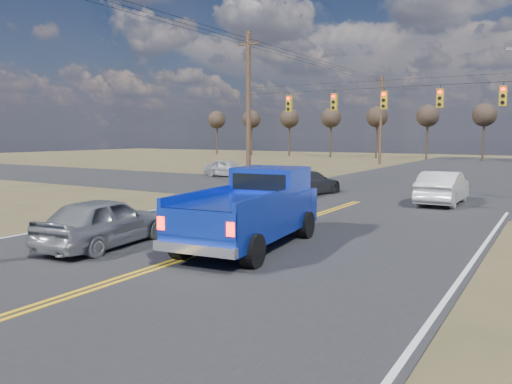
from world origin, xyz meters
The scene contains 12 objects.
ground centered at (0.00, 0.00, 0.00)m, with size 160.00×160.00×0.00m, color brown.
road_main centered at (0.00, 10.00, 0.00)m, with size 14.00×120.00×0.02m, color #28282B.
road_cross centered at (0.00, 18.00, 0.00)m, with size 120.00×12.00×0.02m, color #28282B.
signal_gantry centered at (0.50, 17.79, 5.06)m, with size 19.60×4.83×10.00m.
utility_poles centered at (0.00, 17.00, 5.23)m, with size 19.60×58.32×10.00m.
treeline centered at (0.00, 26.96, 5.70)m, with size 87.00×117.80×7.40m.
pickup_truck centered at (0.78, 2.76, 1.13)m, with size 3.04×6.44×2.34m.
silver_suv centered at (-3.03, 0.40, 0.77)m, with size 1.82×4.53×1.54m, color gray.
black_suv centered at (-1.51, 4.43, 0.66)m, with size 2.17×4.72×1.31m, color black.
white_car_queue centered at (3.80, 15.50, 0.81)m, with size 1.72×4.92×1.62m, color silver.
dgrey_car_queue centered at (-3.49, 15.50, 0.70)m, with size 1.97×4.83×1.40m, color #36363B.
cross_car_west centered at (-14.20, 23.00, 0.70)m, with size 4.09×1.65×1.39m, color silver.
Camera 1 is at (8.65, -9.88, 3.39)m, focal length 35.00 mm.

